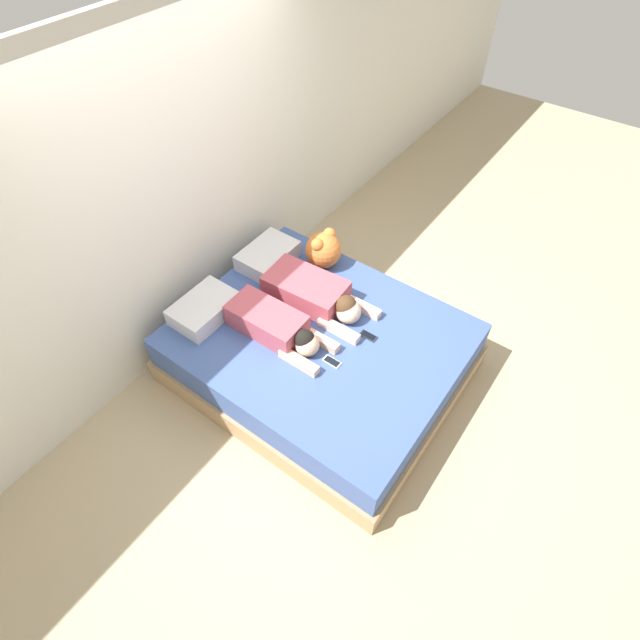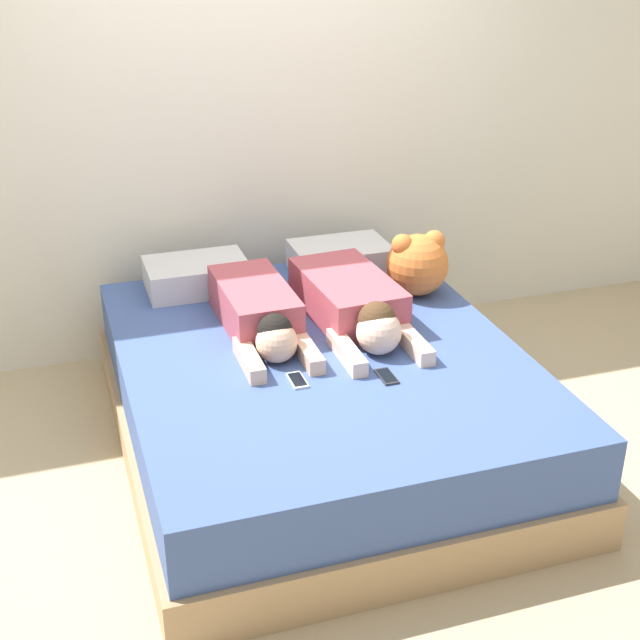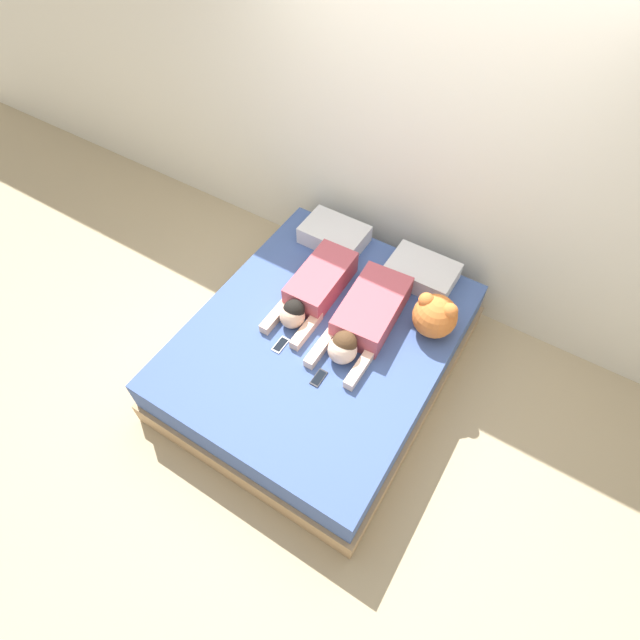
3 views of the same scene
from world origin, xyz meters
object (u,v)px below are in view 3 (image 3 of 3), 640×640
cell_phone_right (319,378)px  pillow_head_right (422,272)px  person_left (314,289)px  cell_phone_left (281,345)px  bed (320,352)px  plush_toy (435,315)px  person_right (365,318)px  pillow_head_left (334,235)px

cell_phone_right → pillow_head_right: bearing=80.3°
person_left → cell_phone_left: size_ratio=6.41×
bed → cell_phone_left: bearing=-126.6°
person_left → plush_toy: size_ratio=2.68×
cell_phone_right → person_right: bearing=84.7°
pillow_head_right → person_left: bearing=-135.1°
person_left → plush_toy: bearing=12.6°
person_left → bed: bearing=-50.1°
cell_phone_left → plush_toy: (0.84, 0.68, 0.16)m
pillow_head_right → person_right: size_ratio=0.54×
bed → cell_phone_right: 0.45m
pillow_head_right → cell_phone_left: bearing=-117.6°
bed → pillow_head_left: bearing=114.7°
pillow_head_left → person_left: person_left is taller
cell_phone_right → cell_phone_left: bearing=167.1°
pillow_head_left → person_right: bearing=-45.4°
cell_phone_left → pillow_head_right: bearing=62.4°
bed → pillow_head_right: bearing=65.3°
person_left → plush_toy: plush_toy is taller
pillow_head_right → cell_phone_right: 1.19m
person_right → cell_phone_right: size_ratio=6.91×
pillow_head_right → plush_toy: plush_toy is taller
person_left → person_right: 0.45m
bed → cell_phone_left: (-0.18, -0.24, 0.26)m
person_left → cell_phone_left: (0.03, -0.49, -0.09)m
person_left → person_right: person_right is taller
pillow_head_left → cell_phone_left: pillow_head_left is taller
pillow_head_left → person_right: person_right is taller
person_right → plush_toy: 0.49m
pillow_head_right → cell_phone_left: 1.23m
bed → plush_toy: (0.66, 0.44, 0.42)m
cell_phone_left → pillow_head_left: bearing=101.1°
person_left → pillow_head_right: bearing=44.9°
bed → pillow_head_right: pillow_head_right is taller
person_right → plush_toy: plush_toy is taller
bed → cell_phone_right: (0.19, -0.32, 0.26)m
pillow_head_right → person_right: bearing=-103.2°
cell_phone_right → plush_toy: bearing=58.6°
bed → person_right: (0.24, 0.21, 0.35)m
bed → person_left: bearing=129.9°
pillow_head_right → pillow_head_left: bearing=180.0°
person_left → person_right: (0.45, -0.04, 0.00)m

